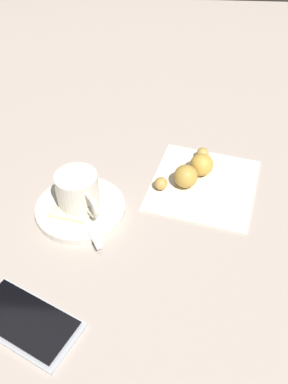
{
  "coord_description": "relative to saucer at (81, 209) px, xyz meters",
  "views": [
    {
      "loc": [
        0.02,
        -0.46,
        0.47
      ],
      "look_at": [
        -0.01,
        0.01,
        0.01
      ],
      "focal_mm": 39.52,
      "sensor_mm": 36.0,
      "label": 1
    }
  ],
  "objects": [
    {
      "name": "ground_plane",
      "position": [
        0.11,
        0.02,
        -0.01
      ],
      "size": [
        1.8,
        1.8,
        0.0
      ],
      "primitive_type": "plane",
      "color": "#AB9D91"
    },
    {
      "name": "saucer",
      "position": [
        0.0,
        0.0,
        0.0
      ],
      "size": [
        0.14,
        0.14,
        0.01
      ],
      "primitive_type": "cylinder",
      "color": "silver",
      "rests_on": "ground"
    },
    {
      "name": "espresso_cup",
      "position": [
        -0.0,
        0.0,
        0.03
      ],
      "size": [
        0.07,
        0.08,
        0.06
      ],
      "color": "silver",
      "rests_on": "saucer"
    },
    {
      "name": "teaspoon",
      "position": [
        0.0,
        -0.01,
        0.01
      ],
      "size": [
        0.07,
        0.12,
        0.01
      ],
      "color": "silver",
      "rests_on": "saucer"
    },
    {
      "name": "sugar_packet",
      "position": [
        -0.01,
        -0.02,
        0.01
      ],
      "size": [
        0.06,
        0.03,
        0.01
      ],
      "primitive_type": "cube",
      "rotation": [
        0.0,
        0.0,
        6.09
      ],
      "color": "beige",
      "rests_on": "saucer"
    },
    {
      "name": "napkin",
      "position": [
        0.19,
        0.07,
        -0.0
      ],
      "size": [
        0.2,
        0.21,
        0.0
      ],
      "primitive_type": "cube",
      "rotation": [
        0.0,
        0.0,
        -0.24
      ],
      "color": "silver",
      "rests_on": "ground"
    },
    {
      "name": "croissant",
      "position": [
        0.17,
        0.08,
        0.02
      ],
      "size": [
        0.1,
        0.11,
        0.04
      ],
      "color": "#B98E44",
      "rests_on": "napkin"
    },
    {
      "name": "cell_phone",
      "position": [
        -0.03,
        -0.19,
        -0.0
      ],
      "size": [
        0.15,
        0.12,
        0.01
      ],
      "color": "#B2B6BD",
      "rests_on": "ground"
    }
  ]
}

